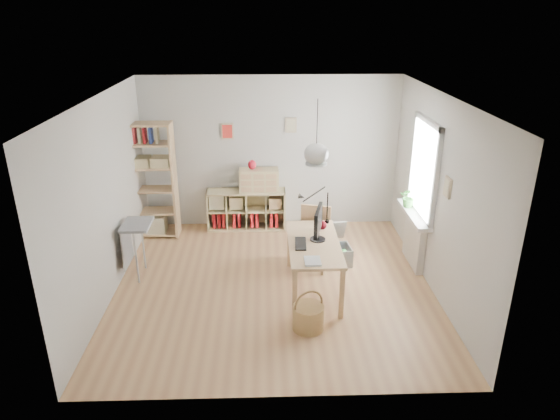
{
  "coord_description": "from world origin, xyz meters",
  "views": [
    {
      "loc": [
        -0.11,
        -6.3,
        3.73
      ],
      "look_at": [
        0.1,
        0.3,
        1.05
      ],
      "focal_mm": 32.0,
      "sensor_mm": 36.0,
      "label": 1
    }
  ],
  "objects_px": {
    "storage_chest": "(332,251)",
    "drawer_chest": "(259,180)",
    "cube_shelf": "(245,212)",
    "monitor": "(318,223)",
    "desk": "(314,248)",
    "chair": "(314,234)",
    "tall_bookshelf": "(151,176)"
  },
  "relations": [
    {
      "from": "monitor",
      "to": "storage_chest",
      "type": "bearing_deg",
      "value": 80.28
    },
    {
      "from": "cube_shelf",
      "to": "drawer_chest",
      "type": "xyz_separation_m",
      "value": [
        0.25,
        -0.04,
        0.62
      ]
    },
    {
      "from": "monitor",
      "to": "desk",
      "type": "bearing_deg",
      "value": -116.87
    },
    {
      "from": "desk",
      "to": "storage_chest",
      "type": "relative_size",
      "value": 2.18
    },
    {
      "from": "monitor",
      "to": "drawer_chest",
      "type": "relative_size",
      "value": 0.77
    },
    {
      "from": "desk",
      "to": "storage_chest",
      "type": "bearing_deg",
      "value": 65.22
    },
    {
      "from": "tall_bookshelf",
      "to": "cube_shelf",
      "type": "bearing_deg",
      "value": 10.19
    },
    {
      "from": "drawer_chest",
      "to": "desk",
      "type": "bearing_deg",
      "value": -72.06
    },
    {
      "from": "cube_shelf",
      "to": "monitor",
      "type": "bearing_deg",
      "value": -63.41
    },
    {
      "from": "cube_shelf",
      "to": "chair",
      "type": "distance_m",
      "value": 1.87
    },
    {
      "from": "chair",
      "to": "storage_chest",
      "type": "height_order",
      "value": "chair"
    },
    {
      "from": "tall_bookshelf",
      "to": "drawer_chest",
      "type": "relative_size",
      "value": 2.9
    },
    {
      "from": "monitor",
      "to": "drawer_chest",
      "type": "xyz_separation_m",
      "value": [
        -0.83,
        2.12,
        -0.1
      ]
    },
    {
      "from": "tall_bookshelf",
      "to": "drawer_chest",
      "type": "distance_m",
      "value": 1.84
    },
    {
      "from": "storage_chest",
      "to": "desk",
      "type": "bearing_deg",
      "value": -120.74
    },
    {
      "from": "chair",
      "to": "monitor",
      "type": "distance_m",
      "value": 0.81
    },
    {
      "from": "chair",
      "to": "tall_bookshelf",
      "type": "bearing_deg",
      "value": 172.14
    },
    {
      "from": "chair",
      "to": "monitor",
      "type": "xyz_separation_m",
      "value": [
        -0.01,
        -0.66,
        0.47
      ]
    },
    {
      "from": "tall_bookshelf",
      "to": "chair",
      "type": "relative_size",
      "value": 2.11
    },
    {
      "from": "drawer_chest",
      "to": "storage_chest",
      "type": "bearing_deg",
      "value": -51.22
    },
    {
      "from": "storage_chest",
      "to": "drawer_chest",
      "type": "relative_size",
      "value": 1.0
    },
    {
      "from": "cube_shelf",
      "to": "storage_chest",
      "type": "bearing_deg",
      "value": -45.0
    },
    {
      "from": "monitor",
      "to": "drawer_chest",
      "type": "bearing_deg",
      "value": 124.65
    },
    {
      "from": "cube_shelf",
      "to": "drawer_chest",
      "type": "height_order",
      "value": "drawer_chest"
    },
    {
      "from": "drawer_chest",
      "to": "tall_bookshelf",
      "type": "bearing_deg",
      "value": -173.84
    },
    {
      "from": "tall_bookshelf",
      "to": "drawer_chest",
      "type": "xyz_separation_m",
      "value": [
        1.82,
        0.24,
        -0.17
      ]
    },
    {
      "from": "tall_bookshelf",
      "to": "chair",
      "type": "height_order",
      "value": "tall_bookshelf"
    },
    {
      "from": "desk",
      "to": "drawer_chest",
      "type": "distance_m",
      "value": 2.34
    },
    {
      "from": "storage_chest",
      "to": "cube_shelf",
      "type": "bearing_deg",
      "value": 129.04
    },
    {
      "from": "desk",
      "to": "storage_chest",
      "type": "height_order",
      "value": "desk"
    },
    {
      "from": "storage_chest",
      "to": "tall_bookshelf",
      "type": "bearing_deg",
      "value": 153.32
    },
    {
      "from": "cube_shelf",
      "to": "monitor",
      "type": "height_order",
      "value": "monitor"
    }
  ]
}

